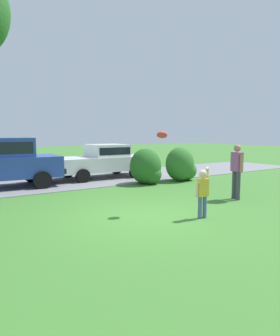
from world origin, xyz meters
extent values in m
plane|color=#3D752D|center=(0.00, 0.00, 0.00)|extent=(80.00, 80.00, 0.00)
cube|color=slate|center=(0.00, 6.57, 0.01)|extent=(28.00, 4.40, 0.02)
ellipsoid|color=#286023|center=(2.89, 4.18, 0.73)|extent=(1.33, 1.23, 1.46)
ellipsoid|color=#286023|center=(3.03, 4.01, 0.41)|extent=(0.90, 0.90, 0.81)
ellipsoid|color=#33702B|center=(4.59, 4.00, 0.74)|extent=(1.31, 1.16, 1.48)
ellipsoid|color=#33702B|center=(4.97, 4.03, 0.44)|extent=(0.97, 0.97, 0.87)
cube|color=white|center=(2.13, 6.71, 0.68)|extent=(4.24, 1.92, 0.64)
cube|color=white|center=(2.45, 6.70, 1.28)|extent=(1.71, 1.65, 0.56)
cube|color=black|center=(2.45, 6.70, 1.28)|extent=(1.58, 1.67, 0.34)
cylinder|color=black|center=(0.81, 5.80, 0.30)|extent=(0.60, 0.23, 0.60)
cylinder|color=black|center=(0.85, 7.68, 0.30)|extent=(0.60, 0.23, 0.60)
cylinder|color=black|center=(3.42, 5.74, 0.30)|extent=(0.60, 0.23, 0.60)
cylinder|color=black|center=(3.45, 7.62, 0.30)|extent=(0.60, 0.23, 0.60)
cube|color=black|center=(-0.01, 6.75, 0.52)|extent=(0.16, 1.75, 0.20)
cube|color=black|center=(4.27, 6.67, 0.52)|extent=(0.16, 1.75, 0.20)
cylinder|color=black|center=(-1.03, 5.32, 0.34)|extent=(0.69, 0.26, 0.68)
cylinder|color=black|center=(-0.92, 7.20, 0.34)|extent=(0.69, 0.26, 0.68)
cube|color=black|center=(-0.08, 6.21, 0.60)|extent=(0.22, 1.75, 0.20)
cylinder|color=#4C608C|center=(0.98, -0.93, 0.28)|extent=(0.10, 0.10, 0.55)
cylinder|color=#4C608C|center=(1.12, -0.96, 0.28)|extent=(0.10, 0.10, 0.55)
cube|color=gold|center=(1.05, -0.95, 0.77)|extent=(0.29, 0.21, 0.44)
sphere|color=beige|center=(1.05, -0.95, 1.11)|extent=(0.20, 0.20, 0.20)
cylinder|color=beige|center=(1.21, -0.93, 1.09)|extent=(0.22, 0.22, 0.39)
cylinder|color=beige|center=(0.89, -0.92, 0.72)|extent=(0.07, 0.07, 0.36)
cylinder|color=red|center=(0.59, 0.12, 2.05)|extent=(0.31, 0.27, 0.23)
cylinder|color=#337FDB|center=(0.59, 0.12, 2.06)|extent=(0.18, 0.15, 0.14)
cylinder|color=#3F3F4C|center=(3.51, -0.03, 0.45)|extent=(0.14, 0.14, 0.90)
cylinder|color=#3F3F4C|center=(3.56, 0.17, 0.45)|extent=(0.14, 0.14, 0.90)
cube|color=#994C8C|center=(3.54, 0.07, 1.20)|extent=(0.30, 0.40, 0.60)
sphere|color=#A37556|center=(3.54, 0.07, 1.63)|extent=(0.22, 0.22, 0.22)
cylinder|color=#A37556|center=(3.48, -0.14, 1.15)|extent=(0.09, 0.09, 0.55)
cylinder|color=#A37556|center=(3.59, 0.28, 1.15)|extent=(0.09, 0.09, 0.55)
camera|label=1|loc=(-4.54, -6.51, 2.13)|focal=34.00mm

